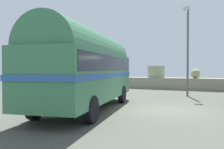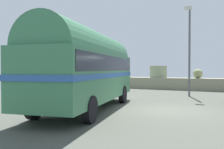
{
  "view_description": "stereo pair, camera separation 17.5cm",
  "coord_description": "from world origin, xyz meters",
  "views": [
    {
      "loc": [
        2.69,
        -10.97,
        1.88
      ],
      "look_at": [
        -2.09,
        -1.2,
        1.66
      ],
      "focal_mm": 38.27,
      "sensor_mm": 36.0,
      "label": 1
    },
    {
      "loc": [
        2.85,
        -10.89,
        1.88
      ],
      "look_at": [
        -2.09,
        -1.2,
        1.66
      ],
      "focal_mm": 38.27,
      "sensor_mm": 36.0,
      "label": 2
    }
  ],
  "objects": [
    {
      "name": "ground",
      "position": [
        0.0,
        0.0,
        0.01
      ],
      "size": [
        32.0,
        26.0,
        0.02
      ],
      "color": "#474A41"
    },
    {
      "name": "breakwater",
      "position": [
        0.43,
        11.81,
        0.68
      ],
      "size": [
        31.36,
        2.0,
        2.49
      ],
      "color": "gray",
      "rests_on": "ground"
    },
    {
      "name": "vintage_coach",
      "position": [
        -3.19,
        -1.57,
        2.05
      ],
      "size": [
        4.12,
        8.89,
        3.7
      ],
      "rotation": [
        0.0,
        0.0,
        0.2
      ],
      "color": "black",
      "rests_on": "ground"
    },
    {
      "name": "lamp_post",
      "position": [
        0.14,
        6.13,
        3.41
      ],
      "size": [
        0.44,
        1.14,
        6.01
      ],
      "color": "#5B5B60",
      "rests_on": "ground"
    }
  ]
}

